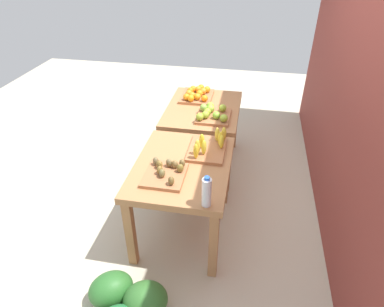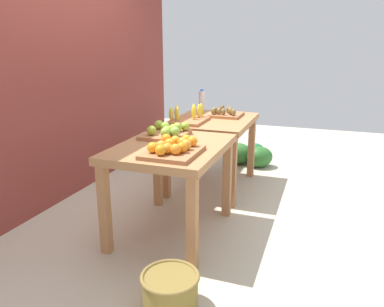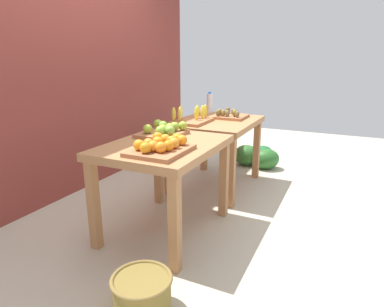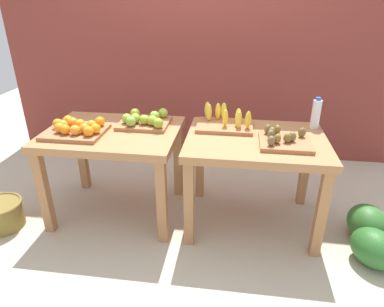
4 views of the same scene
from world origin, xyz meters
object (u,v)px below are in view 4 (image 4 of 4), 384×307
object	(u,v)px
display_table_left	(113,143)
orange_bin	(76,129)
apple_bin	(144,121)
banana_crate	(225,122)
watermelon_pile	(380,236)
wicker_basket	(1,214)
kiwi_bin	(283,140)
water_bottle	(316,114)
display_table_right	(255,151)

from	to	relation	value
display_table_left	orange_bin	world-z (taller)	orange_bin
apple_bin	banana_crate	size ratio (longest dim) A/B	0.91
display_table_left	orange_bin	distance (m)	0.30
apple_bin	watermelon_pile	distance (m)	1.97
wicker_basket	banana_crate	bearing A→B (deg)	17.01
orange_bin	kiwi_bin	bearing A→B (deg)	0.84
apple_bin	wicker_basket	distance (m)	1.38
orange_bin	watermelon_pile	xyz separation A→B (m)	(2.28, -0.13, -0.67)
banana_crate	kiwi_bin	size ratio (longest dim) A/B	1.22
apple_bin	wicker_basket	size ratio (longest dim) A/B	1.14
water_bottle	watermelon_pile	xyz separation A→B (m)	(0.46, -0.52, -0.74)
display_table_right	orange_bin	world-z (taller)	orange_bin
orange_bin	display_table_right	bearing A→B (deg)	4.90
display_table_left	wicker_basket	bearing A→B (deg)	-158.08
kiwi_bin	watermelon_pile	world-z (taller)	kiwi_bin
orange_bin	banana_crate	size ratio (longest dim) A/B	1.03
display_table_left	apple_bin	size ratio (longest dim) A/B	2.60
display_table_left	banana_crate	distance (m)	0.91
apple_bin	banana_crate	distance (m)	0.65
display_table_left	water_bottle	xyz separation A→B (m)	(1.58, 0.27, 0.23)
orange_bin	apple_bin	distance (m)	0.53
watermelon_pile	water_bottle	bearing A→B (deg)	132.03
banana_crate	kiwi_bin	distance (m)	0.51
watermelon_pile	orange_bin	bearing A→B (deg)	176.83
kiwi_bin	watermelon_pile	size ratio (longest dim) A/B	0.52
display_table_right	banana_crate	xyz separation A→B (m)	(-0.24, 0.18, 0.16)
display_table_right	apple_bin	world-z (taller)	apple_bin
apple_bin	orange_bin	bearing A→B (deg)	-151.76
wicker_basket	display_table_right	bearing A→B (deg)	9.98
display_table_left	wicker_basket	size ratio (longest dim) A/B	2.97
water_bottle	wicker_basket	world-z (taller)	water_bottle
watermelon_pile	display_table_right	bearing A→B (deg)	165.31
watermelon_pile	kiwi_bin	bearing A→B (deg)	168.66
apple_bin	kiwi_bin	size ratio (longest dim) A/B	1.11
display_table_left	kiwi_bin	distance (m)	1.31
display_table_right	watermelon_pile	xyz separation A→B (m)	(0.92, -0.24, -0.51)
water_bottle	kiwi_bin	bearing A→B (deg)	-127.23
display_table_right	orange_bin	bearing A→B (deg)	-175.10
water_bottle	display_table_left	bearing A→B (deg)	-170.20
display_table_right	apple_bin	size ratio (longest dim) A/B	2.60
orange_bin	wicker_basket	distance (m)	0.96
watermelon_pile	banana_crate	bearing A→B (deg)	159.97
orange_bin	kiwi_bin	distance (m)	1.54
apple_bin	wicker_basket	bearing A→B (deg)	-156.27
kiwi_bin	wicker_basket	world-z (taller)	kiwi_bin
display_table_right	apple_bin	distance (m)	0.91
display_table_left	display_table_right	bearing A→B (deg)	0.00
banana_crate	watermelon_pile	world-z (taller)	banana_crate
orange_bin	watermelon_pile	bearing A→B (deg)	-3.17
orange_bin	water_bottle	world-z (taller)	water_bottle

